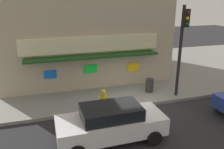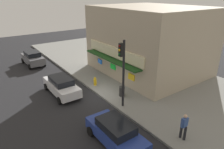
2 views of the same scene
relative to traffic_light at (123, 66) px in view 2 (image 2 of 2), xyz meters
The scene contains 10 objects.
ground_plane 4.56m from the traffic_light, behind, with size 64.44×64.44×0.00m, color #232326.
sidewalk 7.33m from the traffic_light, 115.92° to the left, with size 42.96×12.56×0.18m, color gray.
corner_building 8.61m from the traffic_light, 122.19° to the left, with size 11.26×10.32×7.00m.
traffic_light is the anchor object (origin of this frame).
fire_hydrant 5.40m from the traffic_light, behind, with size 0.53×0.29×0.84m.
trash_can 3.39m from the traffic_light, 142.10° to the left, with size 0.48×0.48×0.85m, color #2D2D2D.
pedestrian 5.75m from the traffic_light, ahead, with size 0.44×0.57×1.72m.
parked_car_white 6.39m from the traffic_light, 149.73° to the right, with size 4.55×2.03×1.59m.
parked_car_blue 4.94m from the traffic_light, 42.89° to the right, with size 4.30×1.99×1.54m.
parked_car_grey 15.05m from the traffic_light, 169.16° to the right, with size 4.14×2.13×1.69m.
Camera 2 is at (13.71, -8.16, 8.55)m, focal length 32.48 mm.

